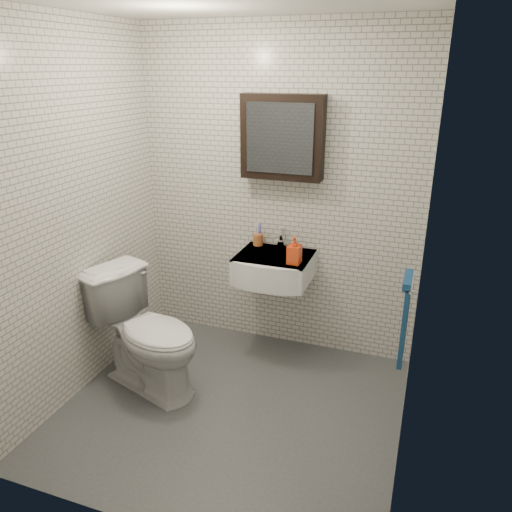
% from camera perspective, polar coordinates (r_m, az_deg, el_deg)
% --- Properties ---
extents(ground, '(2.20, 2.00, 0.01)m').
position_cam_1_polar(ground, '(3.55, -2.85, -16.99)').
color(ground, '#46494D').
rests_on(ground, ground).
extents(room_shell, '(2.22, 2.02, 2.51)m').
position_cam_1_polar(room_shell, '(2.89, -3.37, 6.52)').
color(room_shell, silver).
rests_on(room_shell, ground).
extents(washbasin, '(0.55, 0.50, 0.20)m').
position_cam_1_polar(washbasin, '(3.75, 1.91, -1.42)').
color(washbasin, white).
rests_on(washbasin, room_shell).
extents(faucet, '(0.06, 0.20, 0.15)m').
position_cam_1_polar(faucet, '(3.87, 2.83, 1.84)').
color(faucet, silver).
rests_on(faucet, washbasin).
extents(mirror_cabinet, '(0.60, 0.15, 0.60)m').
position_cam_1_polar(mirror_cabinet, '(3.68, 3.04, 13.39)').
color(mirror_cabinet, black).
rests_on(mirror_cabinet, room_shell).
extents(towel_rail, '(0.09, 0.30, 0.58)m').
position_cam_1_polar(towel_rail, '(3.27, 16.69, -6.54)').
color(towel_rail, silver).
rests_on(towel_rail, room_shell).
extents(toothbrush_cup, '(0.10, 0.10, 0.21)m').
position_cam_1_polar(toothbrush_cup, '(3.94, 0.23, 1.97)').
color(toothbrush_cup, '#B05C2C').
rests_on(toothbrush_cup, washbasin).
extents(soap_bottle, '(0.10, 0.10, 0.20)m').
position_cam_1_polar(soap_bottle, '(3.56, 4.41, 0.68)').
color(soap_bottle, orange).
rests_on(soap_bottle, washbasin).
extents(toilet, '(0.95, 0.73, 0.86)m').
position_cam_1_polar(toilet, '(3.62, -12.25, -8.59)').
color(toilet, white).
rests_on(toilet, ground).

